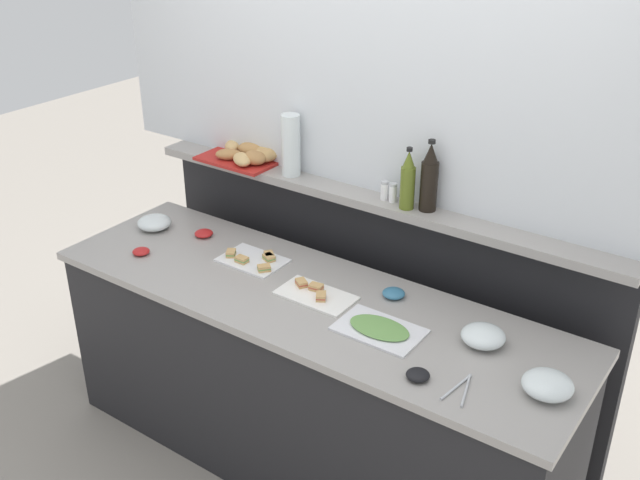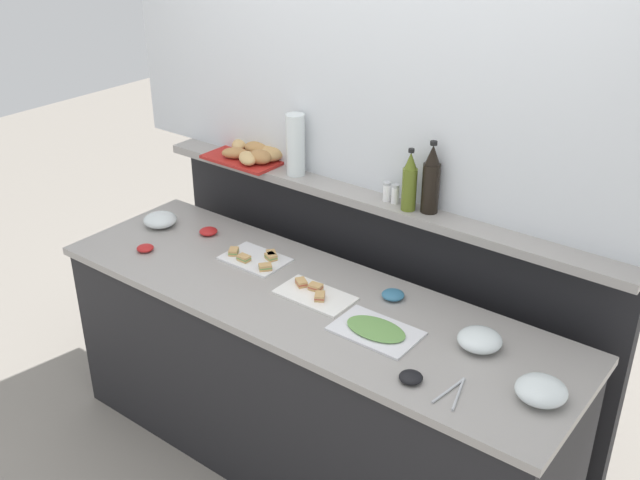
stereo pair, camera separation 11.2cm
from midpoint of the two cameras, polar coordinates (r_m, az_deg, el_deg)
name	(u,v)px [view 2 (the right image)]	position (r m, az deg, el deg)	size (l,w,h in m)	color
ground_plane	(378,394)	(4.08, 5.22, -11.61)	(12.00, 12.00, 0.00)	gray
buffet_counter	(307,381)	(3.41, -0.03, -10.73)	(2.38, 0.72, 0.90)	black
back_ledge_unit	(375,297)	(3.68, 5.10, -4.38)	(2.40, 0.22, 1.20)	black
upper_wall_panel	(389,33)	(3.23, 6.28, 15.42)	(3.00, 0.08, 1.40)	silver
sandwich_platter_side	(256,259)	(3.43, -4.00, -1.43)	(0.30, 0.21, 0.04)	white
sandwich_platter_rear	(314,294)	(3.15, 0.59, -4.15)	(0.33, 0.18, 0.04)	white
cold_cuts_platter	(376,330)	(2.93, 5.39, -6.89)	(0.34, 0.22, 0.02)	silver
glass_bowl_large	(480,340)	(2.90, 13.19, -7.48)	(0.17, 0.17, 0.07)	silver
glass_bowl_medium	(541,391)	(2.71, 17.69, -10.95)	(0.18, 0.18, 0.07)	silver
glass_bowl_small	(160,220)	(3.82, -11.27, 1.48)	(0.17, 0.17, 0.07)	silver
condiment_bowl_teal	(393,295)	(3.15, 6.61, -4.19)	(0.10, 0.10, 0.03)	teal
condiment_bowl_cream	(208,231)	(3.70, -7.66, 0.65)	(0.09, 0.09, 0.03)	red
condiment_bowl_dark	(411,377)	(2.70, 8.15, -10.34)	(0.09, 0.09, 0.03)	black
condiment_bowl_red	(145,248)	(3.59, -12.33, -0.62)	(0.08, 0.08, 0.03)	red
serving_tongs	(454,392)	(2.68, 11.39, -11.28)	(0.08, 0.19, 0.01)	#B7BABF
wine_bottle_dark	(431,181)	(3.18, 9.48, 4.49)	(0.08, 0.08, 0.32)	black
olive_oil_bottle	(410,183)	(3.19, 7.85, 4.34)	(0.06, 0.06, 0.28)	#56661E
salt_shaker	(387,192)	(3.30, 6.09, 3.68)	(0.03, 0.03, 0.09)	white
pepper_shaker	(395,194)	(3.28, 6.74, 3.49)	(0.03, 0.03, 0.09)	white
bread_basket	(256,154)	(3.75, -4.03, 6.58)	(0.40, 0.29, 0.08)	#B2231E
water_carafe	(295,145)	(3.54, -0.97, 7.27)	(0.09, 0.09, 0.30)	silver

